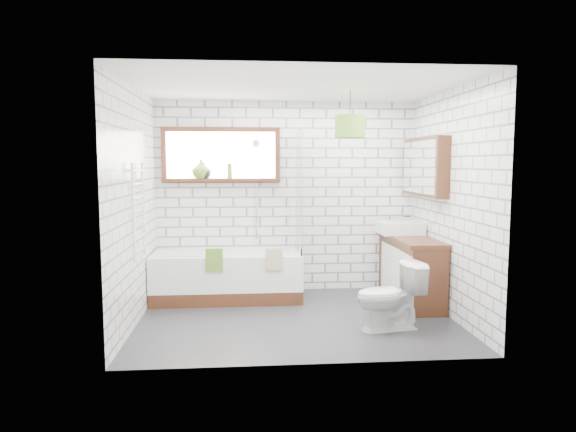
{
  "coord_description": "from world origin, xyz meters",
  "views": [
    {
      "loc": [
        -0.55,
        -5.46,
        1.69
      ],
      "look_at": [
        -0.07,
        0.25,
        1.11
      ],
      "focal_mm": 32.0,
      "sensor_mm": 36.0,
      "label": 1
    }
  ],
  "objects": [
    {
      "name": "basin",
      "position": [
        1.41,
        0.86,
        0.88
      ],
      "size": [
        0.53,
        0.46,
        0.15
      ],
      "primitive_type": "cube",
      "color": "white",
      "rests_on": "vanity"
    },
    {
      "name": "ceiling",
      "position": [
        0.0,
        0.0,
        2.5
      ],
      "size": [
        3.4,
        2.6,
        0.01
      ],
      "primitive_type": "cube",
      "color": "white",
      "rests_on": "ground"
    },
    {
      "name": "towel_radiator",
      "position": [
        -1.66,
        0.0,
        1.2
      ],
      "size": [
        0.06,
        0.52,
        1.0
      ],
      "primitive_type": "cube",
      "color": "white",
      "rests_on": "wall_left"
    },
    {
      "name": "vase_olive",
      "position": [
        -1.11,
        1.23,
        1.6
      ],
      "size": [
        0.27,
        0.27,
        0.25
      ],
      "primitive_type": "imported",
      "rotation": [
        0.0,
        0.0,
        -0.14
      ],
      "color": "olive",
      "rests_on": "window"
    },
    {
      "name": "vanity",
      "position": [
        1.47,
        0.59,
        0.4
      ],
      "size": [
        0.45,
        1.41,
        0.8
      ],
      "primitive_type": "cube",
      "color": "#381B0F",
      "rests_on": "floor"
    },
    {
      "name": "window",
      "position": [
        -0.85,
        1.26,
        1.8
      ],
      "size": [
        1.52,
        0.16,
        0.68
      ],
      "primitive_type": "cube",
      "color": "#381B0F",
      "rests_on": "wall_back"
    },
    {
      "name": "wall_front",
      "position": [
        0.0,
        -1.3,
        1.25
      ],
      "size": [
        3.4,
        0.01,
        2.5
      ],
      "primitive_type": "cube",
      "color": "white",
      "rests_on": "ground"
    },
    {
      "name": "floor",
      "position": [
        0.0,
        0.0,
        -0.01
      ],
      "size": [
        3.4,
        2.6,
        0.01
      ],
      "primitive_type": "cube",
      "color": "#252529",
      "rests_on": "ground"
    },
    {
      "name": "tap",
      "position": [
        1.57,
        0.86,
        0.94
      ],
      "size": [
        0.04,
        0.04,
        0.18
      ],
      "primitive_type": "cylinder",
      "rotation": [
        0.0,
        0.0,
        0.07
      ],
      "color": "silver",
      "rests_on": "vanity"
    },
    {
      "name": "wall_right",
      "position": [
        1.7,
        0.0,
        1.25
      ],
      "size": [
        0.01,
        2.6,
        2.5
      ],
      "primitive_type": "cube",
      "color": "white",
      "rests_on": "ground"
    },
    {
      "name": "wall_left",
      "position": [
        -1.7,
        0.0,
        1.25
      ],
      "size": [
        0.01,
        2.6,
        2.5
      ],
      "primitive_type": "cube",
      "color": "white",
      "rests_on": "ground"
    },
    {
      "name": "shower_riser",
      "position": [
        -0.4,
        1.26,
        1.35
      ],
      "size": [
        0.02,
        0.02,
        1.3
      ],
      "primitive_type": "cylinder",
      "color": "silver",
      "rests_on": "wall_back"
    },
    {
      "name": "bathtub",
      "position": [
        -0.78,
        0.9,
        0.3
      ],
      "size": [
        1.83,
        0.81,
        0.59
      ],
      "primitive_type": "cube",
      "color": "white",
      "rests_on": "floor"
    },
    {
      "name": "toilet",
      "position": [
        0.91,
        -0.46,
        0.35
      ],
      "size": [
        0.49,
        0.73,
        0.69
      ],
      "primitive_type": "imported",
      "rotation": [
        0.0,
        0.0,
        -1.41
      ],
      "color": "white",
      "rests_on": "floor"
    },
    {
      "name": "wall_back",
      "position": [
        0.0,
        1.3,
        1.25
      ],
      "size": [
        3.4,
        0.01,
        2.5
      ],
      "primitive_type": "cube",
      "color": "white",
      "rests_on": "ground"
    },
    {
      "name": "vase_dark",
      "position": [
        -1.08,
        1.23,
        1.58
      ],
      "size": [
        0.21,
        0.21,
        0.21
      ],
      "primitive_type": "imported",
      "rotation": [
        0.0,
        0.0,
        0.04
      ],
      "color": "black",
      "rests_on": "window"
    },
    {
      "name": "shower_screen",
      "position": [
        0.12,
        0.9,
        1.34
      ],
      "size": [
        0.02,
        0.72,
        1.5
      ],
      "primitive_type": "cube",
      "color": "white",
      "rests_on": "bathtub"
    },
    {
      "name": "mirror_cabinet",
      "position": [
        1.62,
        0.6,
        1.65
      ],
      "size": [
        0.16,
        1.2,
        0.7
      ],
      "primitive_type": "cube",
      "color": "#381B0F",
      "rests_on": "wall_right"
    },
    {
      "name": "towel_beige",
      "position": [
        -0.21,
        0.49,
        0.57
      ],
      "size": [
        0.2,
        0.05,
        0.26
      ],
      "primitive_type": "cube",
      "color": "tan",
      "rests_on": "bathtub"
    },
    {
      "name": "pendant",
      "position": [
        0.62,
        0.21,
        2.1
      ],
      "size": [
        0.34,
        0.34,
        0.25
      ],
      "primitive_type": "cylinder",
      "color": "#568628",
      "rests_on": "ceiling"
    },
    {
      "name": "towel_green",
      "position": [
        -0.91,
        0.49,
        0.57
      ],
      "size": [
        0.2,
        0.05,
        0.27
      ],
      "primitive_type": "cube",
      "color": "#568628",
      "rests_on": "bathtub"
    },
    {
      "name": "bottle",
      "position": [
        -0.74,
        1.23,
        1.58
      ],
      "size": [
        0.08,
        0.08,
        0.19
      ],
      "primitive_type": "cylinder",
      "rotation": [
        0.0,
        0.0,
        -0.33
      ],
      "color": "olive",
      "rests_on": "window"
    }
  ]
}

